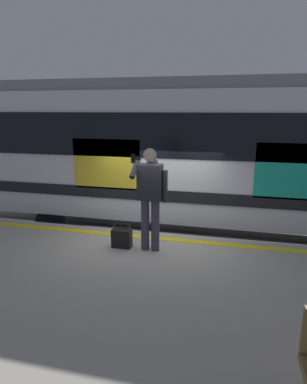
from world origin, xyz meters
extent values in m
plane|color=#3D3D3F|center=(0.00, 0.00, 0.00)|extent=(23.87, 23.87, 0.00)
cube|color=#9E998E|center=(0.00, 2.55, 0.47)|extent=(12.59, 5.10, 0.94)
cube|color=yellow|center=(0.00, 0.30, 0.94)|extent=(12.34, 0.16, 0.01)
cube|color=slate|center=(0.00, -1.24, 0.08)|extent=(16.36, 0.08, 0.16)
cube|color=slate|center=(0.00, -2.67, 0.08)|extent=(16.36, 0.08, 0.16)
cube|color=silver|center=(-0.73, -1.96, 2.32)|extent=(10.69, 2.93, 2.73)
cube|color=gray|center=(-0.73, -1.96, 3.80)|extent=(10.48, 2.69, 0.24)
cube|color=black|center=(-0.73, -0.48, 2.80)|extent=(10.16, 0.03, 0.90)
cube|color=black|center=(-0.73, -0.48, 1.57)|extent=(10.16, 0.03, 0.24)
cube|color=#19A58C|center=(-2.60, -0.47, 2.18)|extent=(1.48, 0.02, 1.06)
cube|color=gold|center=(1.14, -0.47, 2.18)|extent=(1.48, 0.02, 1.06)
cylinder|color=black|center=(2.75, -0.79, 0.58)|extent=(0.84, 0.12, 0.84)
cylinder|color=black|center=(2.75, -3.13, 0.58)|extent=(0.84, 0.12, 0.84)
cylinder|color=#383347|center=(-0.23, 0.82, 1.39)|extent=(0.14, 0.14, 0.91)
cylinder|color=#383347|center=(-0.05, 0.82, 1.39)|extent=(0.14, 0.14, 0.91)
cube|color=black|center=(-0.14, 0.82, 2.14)|extent=(0.40, 0.24, 0.59)
sphere|color=black|center=(-0.14, 0.66, 2.42)|extent=(0.20, 0.20, 0.20)
sphere|color=beige|center=(-0.14, 0.82, 2.59)|extent=(0.22, 0.22, 0.22)
cylinder|color=black|center=(-0.39, 0.82, 2.08)|extent=(0.09, 0.09, 0.53)
cylinder|color=black|center=(0.09, 0.90, 2.39)|extent=(0.09, 0.42, 0.33)
cube|color=black|center=(0.09, 1.00, 2.55)|extent=(0.07, 0.02, 0.15)
cube|color=black|center=(0.38, 0.83, 1.10)|extent=(0.34, 0.19, 0.33)
torus|color=black|center=(0.38, 0.83, 1.33)|extent=(0.31, 0.31, 0.02)
camera|label=1|loc=(-1.44, 5.97, 3.32)|focal=30.86mm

